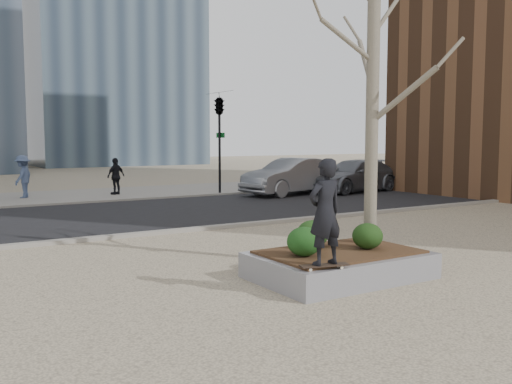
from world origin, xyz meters
TOP-DOWN VIEW (x-y plane):
  - ground at (0.00, 0.00)m, footprint 120.00×120.00m
  - street at (0.00, 10.00)m, footprint 60.00×8.00m
  - far_sidewalk at (0.00, 17.00)m, footprint 60.00×6.00m
  - planter at (1.00, 0.00)m, footprint 3.00×2.00m
  - planter_mulch at (1.00, 0.00)m, footprint 2.70×1.70m
  - sycamore_tree at (2.00, 0.30)m, footprint 2.80×2.80m
  - shrub_left at (0.18, -0.04)m, footprint 0.59×0.59m
  - shrub_middle at (0.79, 0.51)m, footprint 0.59×0.59m
  - shrub_right at (1.53, -0.14)m, footprint 0.55×0.55m
  - skateboard at (-0.03, -0.85)m, footprint 0.80×0.41m
  - skateboarder at (-0.03, -0.85)m, footprint 0.61×0.40m
  - car_silver at (8.99, 12.58)m, footprint 5.01×2.46m
  - car_third at (12.11, 12.08)m, footprint 5.26×2.71m
  - pedestrian_b at (-1.26, 17.24)m, footprint 1.18×1.30m
  - pedestrian_c at (2.44, 16.59)m, footprint 1.02×0.75m
  - traffic_light_far at (6.50, 14.60)m, footprint 0.60×2.48m

SIDE VIEW (x-z plane):
  - ground at x=0.00m, z-range 0.00..0.00m
  - street at x=0.00m, z-range 0.00..0.02m
  - far_sidewalk at x=0.00m, z-range 0.00..0.02m
  - planter at x=1.00m, z-range 0.00..0.45m
  - planter_mulch at x=1.00m, z-range 0.45..0.49m
  - skateboard at x=-0.03m, z-range 0.45..0.53m
  - shrub_right at x=1.53m, z-range 0.49..0.96m
  - shrub_left at x=0.18m, z-range 0.49..0.99m
  - shrub_middle at x=0.79m, z-range 0.49..0.99m
  - car_third at x=12.11m, z-range 0.02..1.48m
  - car_silver at x=8.99m, z-range 0.02..1.60m
  - pedestrian_c at x=2.44m, z-range 0.02..1.62m
  - pedestrian_b at x=-1.26m, z-range 0.02..1.78m
  - skateboarder at x=-0.03m, z-range 0.53..2.17m
  - traffic_light_far at x=6.50m, z-range 0.00..4.50m
  - sycamore_tree at x=2.00m, z-range 0.49..7.09m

